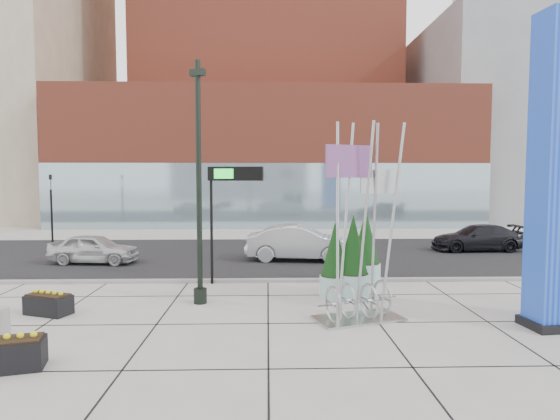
{
  "coord_description": "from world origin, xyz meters",
  "views": [
    {
      "loc": [
        0.98,
        -13.37,
        3.95
      ],
      "look_at": [
        1.4,
        2.0,
        2.87
      ],
      "focal_mm": 30.0,
      "sensor_mm": 36.0,
      "label": 1
    }
  ],
  "objects_px": {
    "concrete_bollard": "(2,322)",
    "overhead_street_sign": "(231,184)",
    "car_white_west": "(94,249)",
    "car_silver_mid": "(300,243)",
    "lamp_post": "(199,206)",
    "public_art_sculpture": "(359,268)"
  },
  "relations": [
    {
      "from": "concrete_bollard",
      "to": "overhead_street_sign",
      "type": "relative_size",
      "value": 0.17
    },
    {
      "from": "car_white_west",
      "to": "car_silver_mid",
      "type": "height_order",
      "value": "car_silver_mid"
    },
    {
      "from": "lamp_post",
      "to": "car_silver_mid",
      "type": "xyz_separation_m",
      "value": [
        3.63,
        7.38,
        -2.24
      ]
    },
    {
      "from": "lamp_post",
      "to": "overhead_street_sign",
      "type": "height_order",
      "value": "lamp_post"
    },
    {
      "from": "car_white_west",
      "to": "overhead_street_sign",
      "type": "bearing_deg",
      "value": -116.47
    },
    {
      "from": "public_art_sculpture",
      "to": "overhead_street_sign",
      "type": "xyz_separation_m",
      "value": [
        -3.86,
        4.5,
        2.28
      ]
    },
    {
      "from": "overhead_street_sign",
      "to": "car_silver_mid",
      "type": "bearing_deg",
      "value": 69.44
    },
    {
      "from": "car_white_west",
      "to": "car_silver_mid",
      "type": "relative_size",
      "value": 0.79
    },
    {
      "from": "concrete_bollard",
      "to": "car_white_west",
      "type": "xyz_separation_m",
      "value": [
        -1.33,
        9.82,
        0.31
      ]
    },
    {
      "from": "public_art_sculpture",
      "to": "car_white_west",
      "type": "distance_m",
      "value": 13.62
    },
    {
      "from": "concrete_bollard",
      "to": "car_white_west",
      "type": "relative_size",
      "value": 0.18
    },
    {
      "from": "public_art_sculpture",
      "to": "concrete_bollard",
      "type": "bearing_deg",
      "value": 169.33
    },
    {
      "from": "concrete_bollard",
      "to": "public_art_sculpture",
      "type": "bearing_deg",
      "value": 7.06
    },
    {
      "from": "public_art_sculpture",
      "to": "overhead_street_sign",
      "type": "height_order",
      "value": "public_art_sculpture"
    },
    {
      "from": "overhead_street_sign",
      "to": "car_white_west",
      "type": "bearing_deg",
      "value": 158.13
    },
    {
      "from": "concrete_bollard",
      "to": "car_white_west",
      "type": "bearing_deg",
      "value": 97.72
    },
    {
      "from": "public_art_sculpture",
      "to": "car_silver_mid",
      "type": "height_order",
      "value": "public_art_sculpture"
    },
    {
      "from": "concrete_bollard",
      "to": "overhead_street_sign",
      "type": "xyz_separation_m",
      "value": [
        5.27,
        5.63,
        3.35
      ]
    },
    {
      "from": "overhead_street_sign",
      "to": "car_silver_mid",
      "type": "xyz_separation_m",
      "value": [
        2.84,
        4.7,
        -2.89
      ]
    },
    {
      "from": "public_art_sculpture",
      "to": "overhead_street_sign",
      "type": "relative_size",
      "value": 1.26
    },
    {
      "from": "overhead_street_sign",
      "to": "public_art_sculpture",
      "type": "bearing_deg",
      "value": -38.83
    },
    {
      "from": "car_white_west",
      "to": "car_silver_mid",
      "type": "distance_m",
      "value": 9.46
    }
  ]
}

